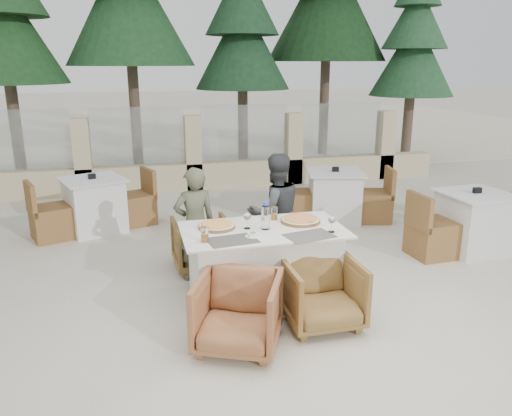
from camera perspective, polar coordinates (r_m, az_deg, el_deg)
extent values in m
plane|color=beige|center=(5.27, -0.41, -10.09)|extent=(80.00, 80.00, 0.00)
cube|color=beige|center=(18.77, -10.60, 8.83)|extent=(30.00, 16.00, 0.01)
cone|color=#1D441F|center=(11.84, -26.82, 16.59)|extent=(2.42, 2.42, 5.50)
cone|color=#1E4823|center=(12.13, -14.31, 20.09)|extent=(2.86, 2.86, 6.50)
cone|color=#1B4023|center=(12.08, -1.57, 17.01)|extent=(2.20, 2.20, 5.00)
cone|color=#163618|center=(13.37, 8.14, 20.65)|extent=(2.99, 2.99, 6.80)
cone|color=#24522E|center=(12.91, 17.44, 15.15)|extent=(1.98, 1.98, 4.50)
cube|color=#534E47|center=(4.59, -2.72, -3.70)|extent=(0.48, 0.35, 0.00)
cube|color=#5E5951|center=(4.73, 6.13, -3.17)|extent=(0.50, 0.39, 0.00)
cylinder|color=orange|center=(4.94, -4.49, -2.02)|extent=(0.43, 0.43, 0.05)
cylinder|color=#CF4E1C|center=(5.12, 5.10, -1.32)|extent=(0.44, 0.44, 0.05)
cylinder|color=#B0C9E7|center=(4.85, 1.09, -0.88)|extent=(0.10, 0.10, 0.28)
cylinder|color=orange|center=(4.55, -5.89, -3.03)|extent=(0.09, 0.09, 0.14)
cylinder|color=orange|center=(5.17, 2.09, -0.61)|extent=(0.08, 0.08, 0.14)
imported|color=brown|center=(5.90, -6.23, -4.05)|extent=(0.67, 0.69, 0.60)
imported|color=#926135|center=(5.99, 2.18, -3.83)|extent=(0.73, 0.74, 0.56)
imported|color=#9C6039|center=(4.29, -2.06, -11.84)|extent=(0.91, 0.92, 0.64)
imported|color=olive|center=(4.67, 7.52, -9.57)|extent=(0.67, 0.69, 0.63)
imported|color=#52553E|center=(5.51, -7.02, -1.84)|extent=(0.50, 0.37, 1.27)
imported|color=#3C3E42|center=(5.74, 2.21, -0.49)|extent=(0.73, 0.61, 1.37)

